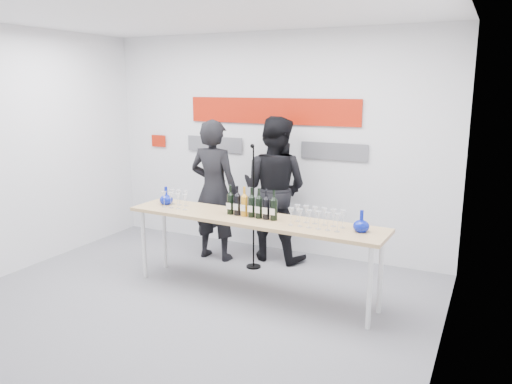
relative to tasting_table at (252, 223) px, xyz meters
The scene contains 12 objects.
ground 1.04m from the tasting_table, 137.82° to the right, with size 5.00×5.00×0.00m, color slate.
back_wall 1.78m from the tasting_table, 106.77° to the left, with size 5.00×0.04×3.00m, color silver.
signage 1.90m from the tasting_table, 108.95° to the left, with size 3.38×0.02×0.79m.
tasting_table is the anchor object (origin of this frame).
wine_bottles 0.23m from the tasting_table, 137.63° to the left, with size 0.62×0.10×0.33m.
decanter_left 1.22m from the tasting_table, behind, with size 0.16×0.16×0.21m, color #08189E, non-canonical shape.
decanter_right 1.22m from the tasting_table, ahead, with size 0.16×0.16×0.21m, color #08189E, non-canonical shape.
glasses_left 1.02m from the tasting_table, behind, with size 0.36×0.24×0.18m.
glasses_right 0.77m from the tasting_table, ahead, with size 0.57×0.24×0.18m.
presenter_left 1.30m from the tasting_table, 139.27° to the left, with size 0.68×0.45×1.87m, color black.
presenter_right 1.22m from the tasting_table, 102.38° to the left, with size 0.93×0.72×1.91m, color black.
mic_stand 0.88m from the tasting_table, 115.21° to the left, with size 0.19×0.19×1.60m.
Camera 1 is at (2.81, -4.27, 2.31)m, focal length 35.00 mm.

